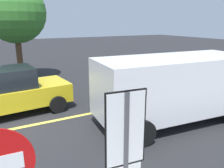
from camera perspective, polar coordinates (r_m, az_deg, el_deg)
The scene contains 5 objects.
lane_marking_centre at distance 8.37m, azimuth -6.25°, elevation -7.59°, with size 28.00×0.16×0.01m, color #E0D14C.
speed_limit_sign at distance 2.91m, azimuth 3.39°, elevation -16.03°, with size 0.54×0.07×2.52m.
white_van at distance 7.63m, azimuth 15.36°, elevation -0.33°, with size 5.36×2.63×2.20m.
car_yellow_mid_road at distance 8.94m, azimuth -24.34°, elevation -1.70°, with size 4.14×2.28×1.70m.
tree_left_verge at distance 13.69m, azimuth -23.49°, elevation 16.28°, with size 3.31×3.31×5.42m.
Camera 1 is at (0.19, -7.17, 3.28)m, focal length 35.97 mm.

